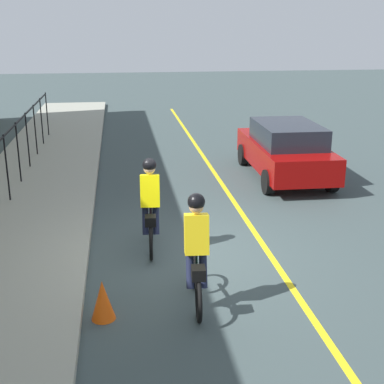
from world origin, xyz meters
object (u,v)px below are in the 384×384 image
(cyclist_lead, at_px, (150,205))
(cyclist_follow, at_px, (196,252))
(traffic_cone_near, at_px, (103,300))
(patrol_sedan, at_px, (285,149))

(cyclist_lead, xyz_separation_m, cyclist_follow, (-2.23, -0.55, 0.00))
(traffic_cone_near, bearing_deg, cyclist_lead, -19.81)
(patrol_sedan, xyz_separation_m, traffic_cone_near, (-6.96, 4.96, -0.52))
(cyclist_lead, bearing_deg, traffic_cone_near, 164.08)
(patrol_sedan, bearing_deg, cyclist_lead, 139.03)
(cyclist_lead, relative_size, patrol_sedan, 0.41)
(cyclist_follow, height_order, patrol_sedan, cyclist_follow)
(cyclist_lead, xyz_separation_m, traffic_cone_near, (-2.42, 0.87, -0.60))
(traffic_cone_near, bearing_deg, patrol_sedan, -35.48)
(cyclist_lead, relative_size, cyclist_follow, 1.00)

